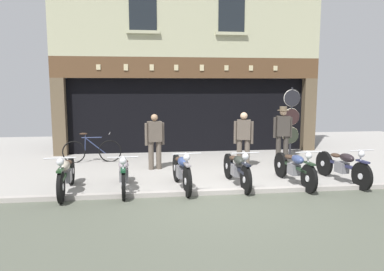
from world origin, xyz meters
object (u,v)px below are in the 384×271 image
at_px(motorcycle_left, 124,173).
at_px(shopkeeper_center, 244,137).
at_px(advert_board_near, 134,101).
at_px(motorcycle_center, 237,168).
at_px(motorcycle_right, 342,165).
at_px(motorcycle_center_left, 182,170).
at_px(motorcycle_center_right, 294,167).
at_px(salesman_left, 155,139).
at_px(motorcycle_far_left, 66,174).
at_px(leaning_bicycle, 92,150).
at_px(salesman_right, 283,133).
at_px(tyre_sign_pole, 291,117).

distance_m(motorcycle_left, shopkeeper_center, 3.83).
xyz_separation_m(motorcycle_left, advert_board_near, (0.11, 4.79, 1.39)).
distance_m(motorcycle_center, motorcycle_right, 2.62).
relative_size(motorcycle_center_left, advert_board_near, 2.15).
relative_size(motorcycle_center_right, salesman_left, 1.33).
xyz_separation_m(motorcycle_far_left, leaning_bicycle, (0.07, 3.29, -0.06)).
distance_m(motorcycle_center, motorcycle_center_right, 1.38).
bearing_deg(motorcycle_far_left, salesman_right, -162.23).
bearing_deg(motorcycle_right, salesman_right, -78.52).
bearing_deg(shopkeeper_center, tyre_sign_pole, -130.29).
bearing_deg(salesman_right, leaning_bicycle, -4.93).
bearing_deg(leaning_bicycle, motorcycle_center, 48.42).
bearing_deg(motorcycle_far_left, motorcycle_center, 178.37).
bearing_deg(motorcycle_center_right, motorcycle_center, -6.88).
distance_m(salesman_right, tyre_sign_pole, 1.45).
xyz_separation_m(motorcycle_center, salesman_right, (1.90, 2.10, 0.55)).
distance_m(motorcycle_center_right, tyre_sign_pole, 3.70).
height_order(motorcycle_center, salesman_right, salesman_right).
bearing_deg(motorcycle_center, advert_board_near, -65.27).
distance_m(tyre_sign_pole, leaning_bicycle, 6.49).
xyz_separation_m(motorcycle_far_left, motorcycle_left, (1.24, 0.04, -0.02)).
relative_size(motorcycle_far_left, motorcycle_center, 1.04).
relative_size(motorcycle_right, leaning_bicycle, 1.15).
bearing_deg(motorcycle_far_left, salesman_left, -136.63).
height_order(motorcycle_center, motorcycle_center_right, motorcycle_center_right).
xyz_separation_m(motorcycle_center_right, shopkeeper_center, (-0.72, 1.94, 0.46)).
distance_m(motorcycle_left, motorcycle_center_left, 1.30).
distance_m(motorcycle_center, shopkeeper_center, 2.04).
height_order(motorcycle_right, salesman_left, salesman_left).
height_order(motorcycle_left, tyre_sign_pole, tyre_sign_pole).
bearing_deg(advert_board_near, motorcycle_far_left, -105.65).
xyz_separation_m(shopkeeper_center, leaning_bicycle, (-4.43, 1.30, -0.51)).
relative_size(motorcycle_center, advert_board_near, 2.17).
height_order(salesman_left, advert_board_near, advert_board_near).
bearing_deg(salesman_right, motorcycle_far_left, 26.87).
xyz_separation_m(salesman_left, shopkeeper_center, (2.52, -0.11, 0.02)).
distance_m(motorcycle_far_left, leaning_bicycle, 3.29).
distance_m(motorcycle_right, leaning_bicycle, 7.15).
height_order(shopkeeper_center, leaning_bicycle, shopkeeper_center).
xyz_separation_m(motorcycle_center_left, motorcycle_center_right, (2.69, 0.00, -0.01)).
bearing_deg(motorcycle_center_left, salesman_left, -80.22).
height_order(motorcycle_center_left, advert_board_near, advert_board_near).
bearing_deg(salesman_right, motorcycle_left, 31.52).
distance_m(motorcycle_right, salesman_right, 2.30).
relative_size(motorcycle_left, motorcycle_center_right, 0.96).
relative_size(motorcycle_left, tyre_sign_pole, 0.87).
height_order(tyre_sign_pole, advert_board_near, tyre_sign_pole).
xyz_separation_m(motorcycle_right, leaning_bicycle, (-6.39, 3.19, -0.05)).
bearing_deg(motorcycle_center, motorcycle_left, -1.60).
xyz_separation_m(salesman_right, leaning_bicycle, (-5.67, 1.07, -0.60)).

